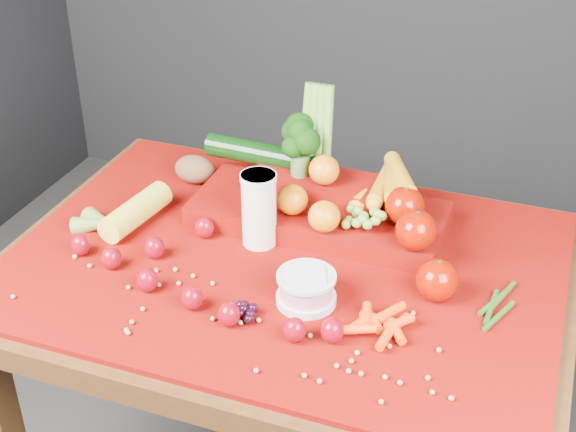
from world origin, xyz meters
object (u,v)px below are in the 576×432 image
(table, at_px, (285,303))
(produce_mound, at_px, (331,200))
(milk_glass, at_px, (259,207))
(yogurt_bowl, at_px, (306,288))

(table, xyz_separation_m, produce_mound, (0.04, 0.16, 0.16))
(milk_glass, xyz_separation_m, produce_mound, (0.11, 0.12, -0.03))
(produce_mound, bearing_deg, table, -105.61)
(yogurt_bowl, bearing_deg, milk_glass, 134.75)
(table, xyz_separation_m, yogurt_bowl, (0.08, -0.11, 0.14))
(table, height_order, produce_mound, produce_mound)
(yogurt_bowl, xyz_separation_m, produce_mound, (-0.04, 0.27, 0.03))
(table, distance_m, milk_glass, 0.21)
(milk_glass, distance_m, produce_mound, 0.16)
(table, bearing_deg, yogurt_bowl, -53.48)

